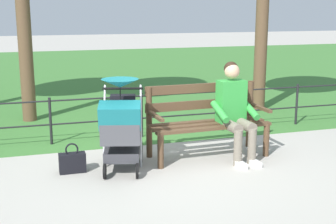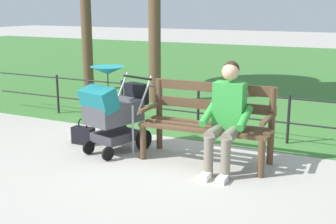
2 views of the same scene
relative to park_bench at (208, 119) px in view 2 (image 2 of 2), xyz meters
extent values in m
plane|color=#ADA89E|center=(0.61, 0.12, -0.53)|extent=(60.00, 60.00, 0.00)
cube|color=#3D7533|center=(0.61, -8.68, -0.52)|extent=(40.00, 16.00, 0.01)
cube|color=brown|center=(0.00, -0.06, -0.08)|extent=(1.60, 0.16, 0.04)
cube|color=brown|center=(0.00, 0.12, -0.08)|extent=(1.60, 0.16, 0.04)
cube|color=brown|center=(-0.01, 0.29, -0.08)|extent=(1.60, 0.16, 0.04)
cube|color=brown|center=(0.01, -0.16, 0.14)|extent=(1.60, 0.10, 0.12)
cube|color=brown|center=(0.01, -0.16, 0.37)|extent=(1.60, 0.10, 0.12)
cylinder|color=brown|center=(-0.76, 0.29, -0.30)|extent=(0.08, 0.08, 0.45)
cylinder|color=brown|center=(-0.74, -0.19, -0.05)|extent=(0.08, 0.08, 0.95)
cube|color=brown|center=(-0.75, 0.09, 0.10)|extent=(0.07, 0.56, 0.04)
cylinder|color=brown|center=(0.74, 0.34, -0.30)|extent=(0.08, 0.08, 0.45)
cylinder|color=brown|center=(0.76, -0.14, -0.05)|extent=(0.08, 0.08, 0.95)
cube|color=brown|center=(0.75, 0.14, 0.10)|extent=(0.07, 0.56, 0.04)
cylinder|color=slate|center=(-0.42, 0.33, -0.06)|extent=(0.15, 0.40, 0.14)
cylinder|color=slate|center=(-0.22, 0.34, -0.06)|extent=(0.15, 0.40, 0.14)
cylinder|color=slate|center=(-0.42, 0.53, -0.29)|extent=(0.11, 0.11, 0.47)
cylinder|color=slate|center=(-0.22, 0.54, -0.29)|extent=(0.11, 0.11, 0.47)
cube|color=silver|center=(-0.43, 0.61, -0.49)|extent=(0.11, 0.22, 0.07)
cube|color=silver|center=(-0.23, 0.62, -0.49)|extent=(0.11, 0.22, 0.07)
cube|color=green|center=(-0.31, 0.12, 0.22)|extent=(0.37, 0.23, 0.56)
cylinder|color=green|center=(-0.53, 0.23, 0.12)|extent=(0.11, 0.43, 0.23)
cylinder|color=green|center=(-0.09, 0.24, 0.12)|extent=(0.11, 0.43, 0.23)
sphere|color=tan|center=(-0.31, 0.12, 0.62)|extent=(0.20, 0.20, 0.20)
sphere|color=black|center=(-0.31, 0.09, 0.65)|extent=(0.19, 0.19, 0.19)
cylinder|color=black|center=(0.91, 0.03, -0.39)|extent=(0.10, 0.28, 0.28)
cylinder|color=black|center=(1.35, -0.09, -0.39)|extent=(0.10, 0.28, 0.28)
cylinder|color=black|center=(1.10, 0.60, -0.44)|extent=(0.08, 0.18, 0.18)
cylinder|color=black|center=(1.47, 0.50, -0.44)|extent=(0.08, 0.18, 0.18)
cube|color=#38383D|center=(1.21, 0.26, -0.31)|extent=(0.54, 0.61, 0.12)
cylinder|color=silver|center=(0.96, 0.22, -0.20)|extent=(0.03, 0.03, 0.65)
cylinder|color=silver|center=(1.40, 0.10, -0.20)|extent=(0.03, 0.03, 0.65)
cube|color=#47474C|center=(1.21, 0.28, 0.02)|extent=(0.62, 0.78, 0.28)
cube|color=#19727A|center=(1.27, 0.51, 0.22)|extent=(0.54, 0.42, 0.33)
cylinder|color=black|center=(1.10, -0.15, 0.42)|extent=(0.51, 0.16, 0.03)
cylinder|color=silver|center=(0.90, 0.01, 0.22)|extent=(0.10, 0.29, 0.49)
cylinder|color=silver|center=(1.35, -0.11, 0.22)|extent=(0.10, 0.29, 0.49)
cone|color=#19727A|center=(1.23, 0.35, 0.57)|extent=(0.54, 0.54, 0.10)
cylinder|color=black|center=(1.23, 0.35, 0.39)|extent=(0.01, 0.01, 0.30)
cube|color=black|center=(1.10, -0.13, 0.20)|extent=(0.35, 0.24, 0.28)
cube|color=black|center=(1.81, 0.17, -0.41)|extent=(0.32, 0.14, 0.24)
torus|color=black|center=(1.81, 0.17, -0.24)|extent=(0.16, 0.02, 0.16)
cylinder|color=black|center=(-0.75, -1.13, -0.18)|extent=(0.04, 0.04, 0.70)
cylinder|color=black|center=(0.61, -1.13, -0.18)|extent=(0.04, 0.04, 0.70)
cylinder|color=black|center=(1.97, -1.13, -0.18)|extent=(0.04, 0.04, 0.70)
cylinder|color=black|center=(3.34, -1.13, -0.18)|extent=(0.04, 0.04, 0.70)
cylinder|color=black|center=(0.61, -1.13, 0.12)|extent=(8.18, 0.02, 0.02)
cylinder|color=black|center=(0.61, -1.13, -0.23)|extent=(8.18, 0.02, 0.02)
cylinder|color=brown|center=(4.28, -3.32, 1.20)|extent=(0.24, 0.24, 3.45)
cylinder|color=brown|center=(2.25, -2.79, 1.12)|extent=(0.24, 0.24, 3.28)
camera|label=1|loc=(2.30, 5.68, 1.44)|focal=50.02mm
camera|label=2|loc=(-1.97, 5.03, 1.37)|focal=47.98mm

